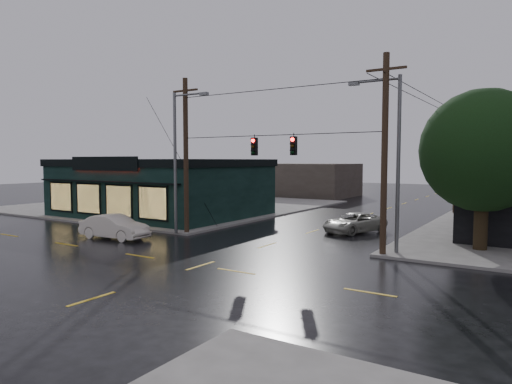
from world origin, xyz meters
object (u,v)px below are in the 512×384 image
Objects in this scene: utility_pole_ne at (382,257)px; sedan_cream at (114,227)px; suv_silver at (354,223)px; corner_tree at (483,151)px; utility_pole_nw at (187,234)px.

sedan_cream is (-15.60, -3.76, 0.75)m from utility_pole_ne.
suv_silver is at bearing -52.91° from sedan_cream.
corner_tree is 9.68m from suv_silver.
sedan_cream is at bearing -166.46° from utility_pole_ne.
utility_pole_nw is 11.26m from suv_silver.
sedan_cream is 0.97× the size of suv_silver.
corner_tree is 18.26m from utility_pole_nw.
corner_tree reaches higher than suv_silver.
utility_pole_nw is (-17.02, -3.88, -5.36)m from corner_tree.
utility_pole_ne reaches higher than suv_silver.
suv_silver is at bearing 160.65° from corner_tree.
suv_silver is (9.04, 6.69, 0.66)m from utility_pole_nw.
utility_pole_nw reaches higher than suv_silver.
sedan_cream is 15.63m from suv_silver.
corner_tree is 0.83× the size of utility_pole_nw.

